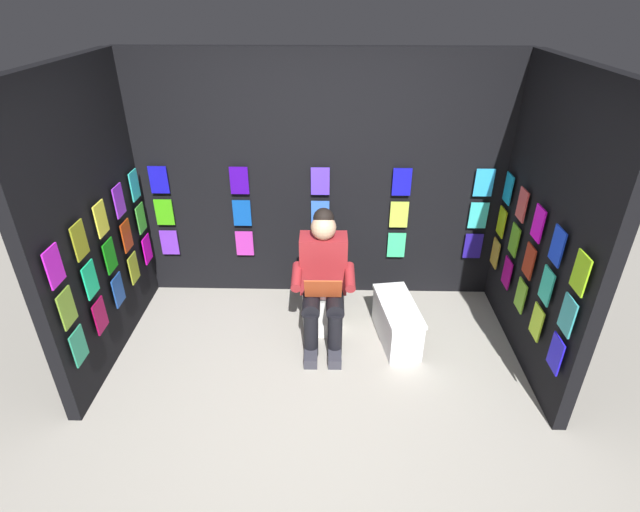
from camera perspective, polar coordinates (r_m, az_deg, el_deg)
The scene contains 7 objects.
ground_plane at distance 3.69m, azimuth -0.67°, elevation -19.31°, with size 30.00×30.00×0.00m, color #9E998E.
display_wall_back at distance 4.55m, azimuth 0.05°, elevation 8.72°, with size 3.49×0.14×2.33m.
display_wall_left at distance 4.04m, azimuth 25.30°, elevation 2.95°, with size 0.14×1.77×2.33m.
display_wall_right at distance 4.12m, azimuth -25.33°, elevation 3.47°, with size 0.14×1.77×2.33m.
toilet at distance 4.42m, azimuth 0.40°, elevation -4.15°, with size 0.41×0.56×0.77m.
person_reading at distance 4.08m, azimuth 0.39°, elevation -2.70°, with size 0.53×0.68×1.19m.
comic_longbox_near at distance 4.32m, azimuth 9.04°, elevation -7.65°, with size 0.40×0.72×0.38m.
Camera 1 is at (-0.10, 2.43, 2.77)m, focal length 27.16 mm.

